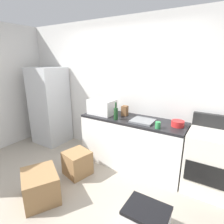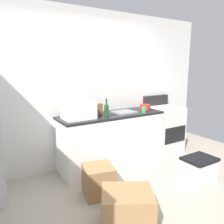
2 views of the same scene
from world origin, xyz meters
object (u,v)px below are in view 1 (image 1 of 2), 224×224
Objects in this scene: wine_bottle at (116,113)px; knife_block at (125,111)px; cardboard_box_large at (77,163)px; microwave at (102,107)px; cardboard_box_medium at (40,186)px; stove_oven at (208,161)px; storage_bin at (146,223)px; mixing_bowl at (178,124)px; refrigerator at (50,106)px; coffee_mug at (158,125)px.

wine_bottle is 0.28m from knife_block.
cardboard_box_large is at bearing -119.45° from knife_block.
cardboard_box_medium is at bearing -93.45° from microwave.
storage_bin is (-0.46, -1.20, -0.27)m from stove_oven.
mixing_bowl is at bearing 12.98° from wine_bottle.
refrigerator is 1.56× the size of stove_oven.
cardboard_box_medium is (-0.08, -1.39, -0.83)m from microwave.
microwave is 0.86× the size of cardboard_box_medium.
refrigerator is at bearing 157.81° from storage_bin.
mixing_bowl reaches higher than cardboard_box_medium.
stove_oven reaches higher than knife_block.
wine_bottle is 1.67× the size of knife_block.
cardboard_box_medium is (-1.21, -1.21, -0.75)m from coffee_mug.
knife_block is (-1.42, 0.08, 0.52)m from stove_oven.
refrigerator is 3.73× the size of microwave.
knife_block is at bearing 176.32° from mixing_bowl.
mixing_bowl is at bearing 1.52° from refrigerator.
storage_bin is (0.95, -1.28, -0.80)m from knife_block.
wine_bottle reaches higher than coffee_mug.
wine_bottle reaches higher than cardboard_box_large.
microwave is at bearing 86.55° from cardboard_box_medium.
stove_oven is at bearing 1.28° from microwave.
mixing_bowl is at bearing 90.68° from storage_bin.
storage_bin is at bearing 8.91° from cardboard_box_medium.
refrigerator is at bearing 154.27° from cardboard_box_large.
mixing_bowl is (2.80, 0.07, 0.09)m from refrigerator.
cardboard_box_medium is at bearing -171.09° from storage_bin.
wine_bottle is at bearing -167.02° from mixing_bowl.
cardboard_box_medium is 1.47m from storage_bin.
microwave reaches higher than storage_bin.
wine_bottle is 0.65× the size of storage_bin.
storage_bin is at bearing -40.28° from microwave.
cardboard_box_large reaches higher than storage_bin.
coffee_mug reaches higher than cardboard_box_large.
cardboard_box_medium is (-0.48, -1.23, -0.81)m from wine_bottle.
stove_oven is 1.51m from knife_block.
coffee_mug is (-0.71, -0.22, 0.48)m from stove_oven.
refrigerator is 1.45m from microwave.
wine_bottle is 0.56× the size of cardboard_box_medium.
stove_oven is 0.67m from mixing_bowl.
microwave is 1.13× the size of cardboard_box_large.
wine_bottle is (1.83, -0.15, 0.15)m from refrigerator.
refrigerator is at bearing -179.03° from stove_oven.
cardboard_box_medium is (-1.91, -1.43, -0.26)m from stove_oven.
microwave is 1.00× the size of storage_bin.
microwave is at bearing 139.72° from storage_bin.
refrigerator is at bearing 134.64° from cardboard_box_medium.
cardboard_box_medium is (-0.50, -1.51, -0.79)m from knife_block.
cardboard_box_medium is (-1.44, -1.45, -0.74)m from mixing_bowl.
knife_block is at bearing 85.81° from wine_bottle.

